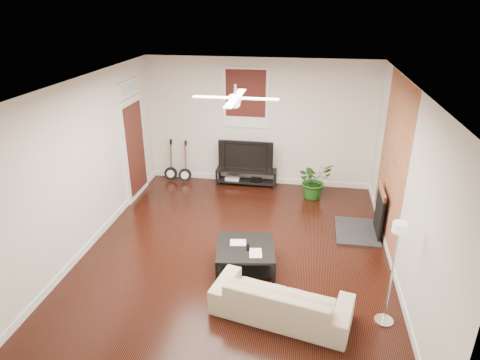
% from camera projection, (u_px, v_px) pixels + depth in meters
% --- Properties ---
extents(room, '(5.01, 6.01, 2.81)m').
position_uv_depth(room, '(236.00, 175.00, 6.48)').
color(room, black).
rests_on(room, ground).
extents(brick_accent, '(0.02, 2.20, 2.80)m').
position_uv_depth(brick_accent, '(393.00, 162.00, 7.02)').
color(brick_accent, '#9C5432').
rests_on(brick_accent, floor).
extents(fireplace, '(0.80, 1.10, 0.92)m').
position_uv_depth(fireplace, '(368.00, 210.00, 7.43)').
color(fireplace, black).
rests_on(fireplace, floor).
extents(window_back, '(1.00, 0.06, 1.30)m').
position_uv_depth(window_back, '(246.00, 98.00, 9.00)').
color(window_back, '#350E0E').
rests_on(window_back, wall_back).
extents(door_left, '(0.08, 1.00, 2.50)m').
position_uv_depth(door_left, '(134.00, 139.00, 8.63)').
color(door_left, white).
rests_on(door_left, wall_left).
extents(tv_stand, '(1.35, 0.36, 0.38)m').
position_uv_depth(tv_stand, '(246.00, 177.00, 9.52)').
color(tv_stand, black).
rests_on(tv_stand, floor).
extents(tv, '(1.21, 0.16, 0.70)m').
position_uv_depth(tv, '(246.00, 154.00, 9.32)').
color(tv, black).
rests_on(tv, tv_stand).
extents(coffee_table, '(1.01, 1.01, 0.37)m').
position_uv_depth(coffee_table, '(245.00, 257.00, 6.58)').
color(coffee_table, black).
rests_on(coffee_table, floor).
extents(sofa, '(1.93, 1.09, 0.53)m').
position_uv_depth(sofa, '(281.00, 299.00, 5.54)').
color(sofa, tan).
rests_on(sofa, floor).
extents(floor_lamp, '(0.29, 0.29, 1.49)m').
position_uv_depth(floor_lamp, '(392.00, 275.00, 5.24)').
color(floor_lamp, silver).
rests_on(floor_lamp, floor).
extents(potted_plant, '(0.94, 0.91, 0.80)m').
position_uv_depth(potted_plant, '(314.00, 180.00, 8.83)').
color(potted_plant, '#1B5016').
rests_on(potted_plant, floor).
extents(guitar_left, '(0.33, 0.25, 0.96)m').
position_uv_depth(guitar_left, '(170.00, 161.00, 9.64)').
color(guitar_left, black).
rests_on(guitar_left, floor).
extents(guitar_right, '(0.34, 0.28, 0.96)m').
position_uv_depth(guitar_right, '(184.00, 162.00, 9.56)').
color(guitar_right, black).
rests_on(guitar_right, floor).
extents(ceiling_fan, '(1.24, 1.24, 0.32)m').
position_uv_depth(ceiling_fan, '(235.00, 98.00, 6.01)').
color(ceiling_fan, white).
rests_on(ceiling_fan, ceiling).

